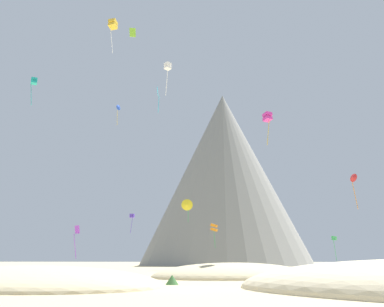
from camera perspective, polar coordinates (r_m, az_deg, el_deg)
The scene contains 20 objects.
ground_plane at distance 31.10m, azimuth -0.72°, elevation -18.50°, with size 400.00×400.00×0.00m, color #C6B284.
dune_foreground_left at distance 37.12m, azimuth -21.80°, elevation -16.86°, with size 23.01×16.58×3.17m, color #CCBA8E.
dune_foreground_right at distance 48.85m, azimuth 5.88°, elevation -16.96°, with size 19.15×13.72×3.33m, color #CCBA8E.
bush_far_right at distance 55.66m, azimuth 22.97°, elevation -15.20°, with size 1.29×1.29×0.82m, color #477238.
bush_low_patch at distance 37.85m, azimuth -7.85°, elevation -17.11°, with size 2.03×2.03×0.72m, color #668C4C.
bush_near_left at distance 35.79m, azimuth -2.81°, elevation -17.31°, with size 1.13×1.13×0.80m, color #386633.
rock_massif at distance 131.95m, azimuth 4.92°, elevation -3.87°, with size 73.89×73.89×56.36m.
kite_cyan_high at distance 66.76m, azimuth -4.82°, elevation 8.23°, with size 0.40×0.62×4.54m.
kite_orange_low at distance 89.44m, azimuth 3.13°, elevation -10.38°, with size 1.66×1.59×5.31m.
kite_blue_high at distance 93.01m, azimuth -10.30°, elevation 6.29°, with size 0.88×1.24×4.99m.
kite_lime_high at distance 61.15m, azimuth -8.36°, elevation 16.49°, with size 0.92×0.44×1.43m.
kite_white_high at distance 60.57m, azimuth -3.44°, elevation 12.07°, with size 1.19×1.19×4.96m.
kite_yellow_low at distance 80.92m, azimuth -0.69°, elevation -7.22°, with size 2.32×0.84×4.58m.
kite_magenta_mid at distance 58.04m, azimuth 10.57°, elevation 5.03°, with size 1.46×1.48×4.78m.
kite_gold_high at distance 64.21m, azimuth -11.07°, elevation 17.37°, with size 1.29×1.36×5.46m.
kite_red_mid at distance 68.85m, azimuth 21.69°, elevation -3.25°, with size 1.27×1.54×5.72m.
kite_teal_high at distance 69.27m, azimuth -21.34°, elevation 9.41°, with size 1.26×1.27×4.54m.
kite_violet_low at distance 62.28m, azimuth -15.92°, elevation -10.81°, with size 0.95×0.67×4.75m.
kite_indigo_low at distance 88.06m, azimuth -8.43°, elevation -8.71°, with size 0.91×0.92×4.07m.
kite_green_low at distance 90.23m, azimuth 19.36°, elevation -11.26°, with size 1.14×1.13×4.92m.
Camera 1 is at (2.98, -30.87, 2.19)m, focal length 37.93 mm.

